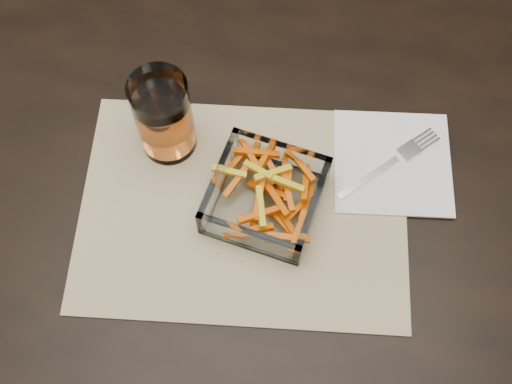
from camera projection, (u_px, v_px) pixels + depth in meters
The scene contains 6 objects.
dining_table at pixel (251, 227), 0.97m from camera, with size 1.60×0.90×0.75m.
placemat at pixel (243, 208), 0.89m from camera, with size 0.45×0.33×0.00m, color tan.
glass_bowl at pixel (265, 197), 0.87m from camera, with size 0.16×0.16×0.06m.
tumbler at pixel (164, 118), 0.87m from camera, with size 0.08×0.08×0.14m.
napkin at pixel (392, 162), 0.91m from camera, with size 0.17×0.17×0.00m, color white.
fork at pixel (392, 162), 0.91m from camera, with size 0.13×0.14×0.00m.
Camera 1 is at (0.08, -0.36, 1.56)m, focal length 45.00 mm.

